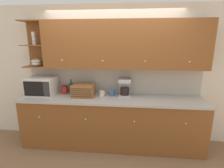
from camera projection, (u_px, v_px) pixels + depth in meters
name	position (u px, v px, depth m)	size (l,w,h in m)	color
ground_plane	(113.00, 136.00, 3.70)	(24.00, 24.00, 0.00)	#896647
wall_back	(113.00, 75.00, 3.41)	(5.71, 0.06, 2.60)	silver
counter_unit	(112.00, 122.00, 3.29)	(3.33, 0.65, 0.95)	brown
backsplash_panel	(113.00, 80.00, 3.40)	(3.31, 0.01, 0.52)	#B7B2A8
upper_cabinets	(122.00, 45.00, 3.06)	(3.31, 0.34, 0.84)	brown
microwave	(42.00, 86.00, 3.32)	(0.52, 0.42, 0.34)	silver
storage_canister	(65.00, 90.00, 3.42)	(0.14, 0.14, 0.15)	#B22D28
wine_bottle	(71.00, 87.00, 3.35)	(0.07, 0.07, 0.29)	#19381E
bread_box	(83.00, 90.00, 3.23)	(0.40, 0.30, 0.23)	#996033
mug_blue_second	(102.00, 93.00, 3.27)	(0.11, 0.09, 0.10)	silver
mug	(112.00, 93.00, 3.28)	(0.10, 0.09, 0.11)	#38669E
coffee_maker	(125.00, 87.00, 3.26)	(0.22, 0.23, 0.33)	#B7B7BC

